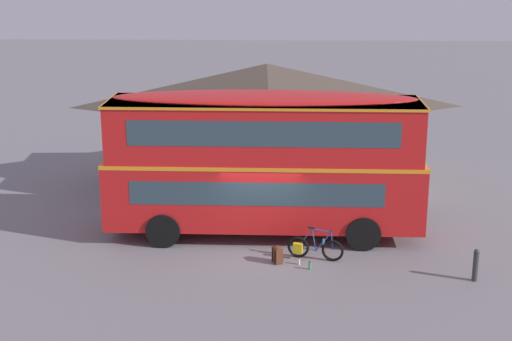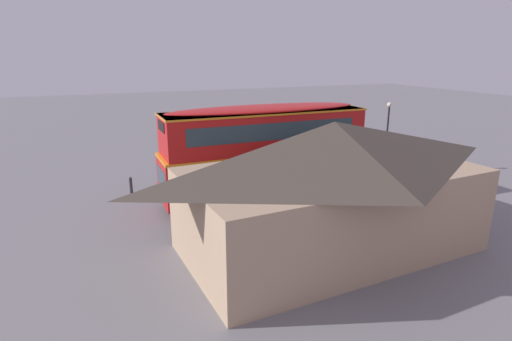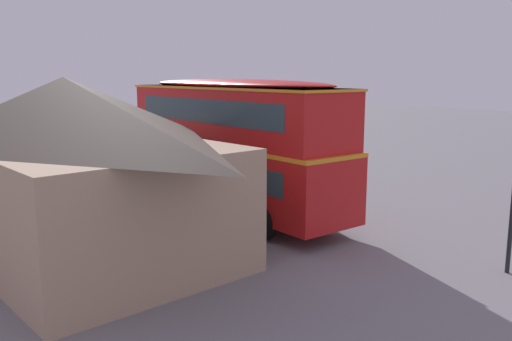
# 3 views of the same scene
# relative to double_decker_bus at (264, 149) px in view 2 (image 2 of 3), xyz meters

# --- Properties ---
(ground_plane) EXTENTS (120.00, 120.00, 0.00)m
(ground_plane) POSITION_rel_double_decker_bus_xyz_m (-0.09, -1.31, -2.64)
(ground_plane) COLOR slate
(double_decker_bus) EXTENTS (10.23, 2.72, 4.79)m
(double_decker_bus) POSITION_rel_double_decker_bus_xyz_m (0.00, 0.00, 0.00)
(double_decker_bus) COLOR black
(double_decker_bus) RESTS_ON ground
(touring_bicycle) EXTENTS (1.71, 0.60, 1.04)m
(touring_bicycle) POSITION_rel_double_decker_bus_xyz_m (1.55, -2.02, -2.27)
(touring_bicycle) COLOR black
(touring_bicycle) RESTS_ON ground
(backpack_on_ground) EXTENTS (0.35, 0.39, 0.55)m
(backpack_on_ground) POSITION_rel_double_decker_bus_xyz_m (0.46, -2.35, -2.36)
(backpack_on_ground) COLOR #592D19
(backpack_on_ground) RESTS_ON ground
(water_bottle_green_metal) EXTENTS (0.07, 0.07, 0.26)m
(water_bottle_green_metal) POSITION_rel_double_decker_bus_xyz_m (1.42, -2.81, -2.52)
(water_bottle_green_metal) COLOR green
(water_bottle_green_metal) RESTS_ON ground
(water_bottle_clear_plastic) EXTENTS (0.07, 0.07, 0.22)m
(water_bottle_clear_plastic) POSITION_rel_double_decker_bus_xyz_m (1.11, -2.45, -2.54)
(water_bottle_clear_plastic) COLOR silver
(water_bottle_clear_plastic) RESTS_ON ground
(pub_building) EXTENTS (11.37, 6.59, 4.88)m
(pub_building) POSITION_rel_double_decker_bus_xyz_m (-0.04, 5.87, -0.15)
(pub_building) COLOR tan
(pub_building) RESTS_ON ground
(street_lamp) EXTENTS (0.28, 0.28, 4.30)m
(street_lamp) POSITION_rel_double_decker_bus_xyz_m (-9.15, -1.87, 0.04)
(street_lamp) COLOR black
(street_lamp) RESTS_ON ground
(kerb_bollard) EXTENTS (0.16, 0.16, 0.97)m
(kerb_bollard) POSITION_rel_double_decker_bus_xyz_m (6.10, -3.45, -2.15)
(kerb_bollard) COLOR #333338
(kerb_bollard) RESTS_ON ground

